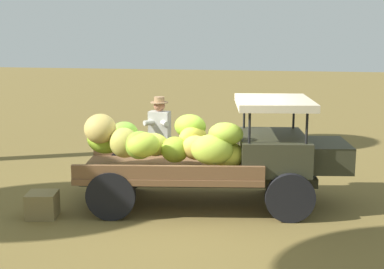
% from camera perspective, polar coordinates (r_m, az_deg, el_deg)
% --- Properties ---
extents(ground_plane, '(60.00, 60.00, 0.00)m').
position_cam_1_polar(ground_plane, '(9.17, 0.66, -7.55)').
color(ground_plane, brown).
extents(truck, '(4.60, 2.24, 1.83)m').
position_cam_1_polar(truck, '(8.87, 2.35, -1.93)').
color(truck, '#30301F').
rests_on(truck, ground).
extents(farmer, '(0.53, 0.47, 1.67)m').
position_cam_1_polar(farmer, '(10.39, -3.52, 0.13)').
color(farmer, '#404450').
rests_on(farmer, ground).
extents(wooden_crate, '(0.53, 0.52, 0.40)m').
position_cam_1_polar(wooden_crate, '(8.86, -15.81, -7.29)').
color(wooden_crate, olive).
rests_on(wooden_crate, ground).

